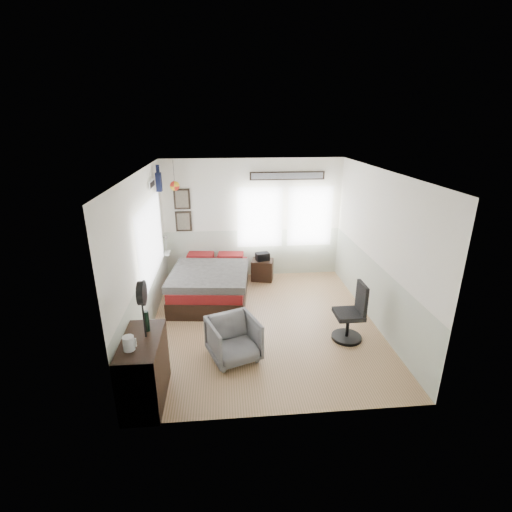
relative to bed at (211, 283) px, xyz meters
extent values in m
cube|color=olive|center=(0.96, -1.14, -0.33)|extent=(4.00, 4.50, 0.01)
cube|color=#EEE7CC|center=(0.96, 1.11, 1.03)|extent=(4.00, 0.02, 2.70)
cube|color=#EEE7CC|center=(0.96, -3.39, 1.03)|extent=(4.00, 0.02, 2.70)
cube|color=#EEE7CC|center=(-1.04, -1.14, 1.03)|extent=(0.02, 4.50, 2.70)
cube|color=#EEE7CC|center=(2.96, -1.14, 1.03)|extent=(0.02, 4.50, 2.70)
cube|color=white|center=(0.96, -1.14, 2.38)|extent=(4.00, 4.50, 0.02)
cube|color=#B8BFB0|center=(0.96, 1.10, 0.23)|extent=(4.00, 0.01, 1.10)
cube|color=#B8BFB0|center=(-1.03, -1.14, 0.23)|extent=(0.01, 4.50, 1.10)
cube|color=#B8BFB0|center=(2.95, -1.14, 0.23)|extent=(0.01, 4.50, 1.10)
cube|color=silver|center=(-1.00, -0.59, 1.13)|extent=(0.03, 2.20, 1.35)
cube|color=silver|center=(1.11, 1.07, 1.08)|extent=(0.95, 0.03, 1.30)
cube|color=silver|center=(2.26, 1.07, 1.08)|extent=(0.95, 0.03, 1.30)
cube|color=black|center=(-0.59, 1.07, 1.03)|extent=(0.35, 0.03, 0.45)
cube|color=black|center=(-0.59, 1.07, 1.53)|extent=(0.35, 0.03, 0.45)
cube|color=#7F7259|center=(-0.59, 1.06, 1.03)|extent=(0.27, 0.01, 0.37)
cube|color=#7F7259|center=(-0.59, 1.06, 1.53)|extent=(0.27, 0.01, 0.37)
cube|color=black|center=(1.71, 1.07, 2.00)|extent=(1.65, 0.03, 0.18)
cube|color=gray|center=(1.71, 1.06, 2.00)|extent=(1.58, 0.01, 0.13)
cube|color=white|center=(-1.01, 0.01, 2.03)|extent=(0.02, 0.48, 0.14)
sphere|color=red|center=(-0.69, 0.81, 1.86)|extent=(0.20, 0.20, 0.20)
cube|color=black|center=(0.00, 0.01, -0.16)|extent=(1.65, 2.20, 0.33)
cube|color=maroon|center=(0.00, 0.01, 0.10)|extent=(1.61, 2.15, 0.18)
cube|color=#5F5C56|center=(0.00, -0.21, 0.26)|extent=(1.65, 1.66, 0.14)
cube|color=maroon|center=(-0.34, 0.84, 0.26)|extent=(0.60, 0.41, 0.14)
cube|color=maroon|center=(0.34, 0.84, 0.26)|extent=(0.60, 0.41, 0.14)
cube|color=black|center=(-0.78, -2.94, 0.13)|extent=(0.48, 1.00, 0.90)
imported|color=slate|center=(0.39, -2.14, 0.01)|extent=(0.91, 0.92, 0.66)
cube|color=black|center=(1.14, 0.80, -0.08)|extent=(0.55, 0.48, 0.47)
cylinder|color=black|center=(2.30, -1.78, -0.30)|extent=(0.50, 0.50, 0.05)
cylinder|color=black|center=(2.30, -1.78, -0.08)|extent=(0.06, 0.06, 0.39)
cube|color=#282829|center=(2.30, -1.78, 0.14)|extent=(0.45, 0.45, 0.08)
cube|color=#282829|center=(2.49, -1.78, 0.43)|extent=(0.06, 0.40, 0.50)
cylinder|color=silver|center=(-0.87, -3.14, 0.67)|extent=(0.13, 0.13, 0.18)
cube|color=silver|center=(-0.79, -3.14, 0.68)|extent=(0.02, 0.02, 0.11)
cylinder|color=black|center=(-0.73, -2.73, 0.72)|extent=(0.07, 0.07, 0.28)
cylinder|color=black|center=(-0.73, -2.87, 0.87)|extent=(0.02, 0.02, 0.59)
cylinder|color=black|center=(-0.73, -2.87, 1.19)|extent=(0.06, 0.29, 0.29)
cylinder|color=black|center=(-0.69, -2.87, 1.19)|extent=(0.03, 0.31, 0.31)
cube|color=black|center=(1.14, 0.80, 0.24)|extent=(0.33, 0.26, 0.17)
camera|label=1|loc=(0.29, -7.00, 3.15)|focal=26.00mm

